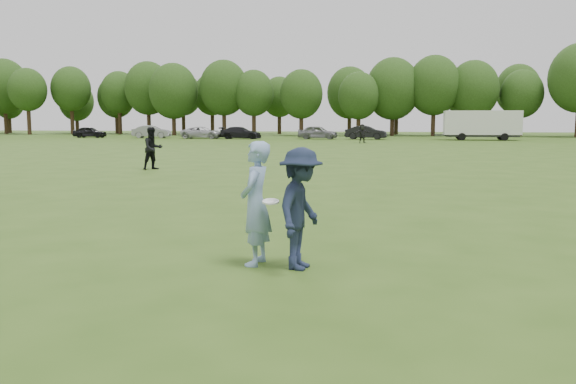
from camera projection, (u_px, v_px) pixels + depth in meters
name	position (u px, v px, depth m)	size (l,w,h in m)	color
ground	(233.00, 271.00, 9.61)	(200.00, 200.00, 0.00)	#314F16
thrower	(256.00, 204.00, 9.91)	(0.74, 0.49, 2.03)	#819FC8
defender	(301.00, 209.00, 9.64)	(1.26, 0.72, 1.94)	#1A2339
player_far_a	(153.00, 148.00, 28.39)	(0.96, 0.75, 1.98)	black
player_far_d	(362.00, 134.00, 58.74)	(1.69, 0.54, 1.82)	black
car_a	(90.00, 132.00, 74.50)	(1.60, 3.98, 1.36)	black
car_b	(152.00, 132.00, 73.36)	(1.59, 4.56, 1.50)	gray
car_c	(203.00, 133.00, 71.16)	(2.28, 4.95, 1.38)	#B4B3B8
car_d	(241.00, 133.00, 70.14)	(1.95, 4.80, 1.39)	black
car_e	(318.00, 132.00, 69.46)	(1.83, 4.54, 1.55)	slate
car_f	(366.00, 133.00, 68.70)	(1.62, 4.64, 1.53)	black
disc_in_play	(271.00, 202.00, 9.62)	(0.33, 0.32, 0.09)	white
cargo_trailer	(482.00, 124.00, 66.05)	(9.00, 2.75, 3.20)	white
treeline	(393.00, 90.00, 83.72)	(130.35, 18.39, 11.74)	#332114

